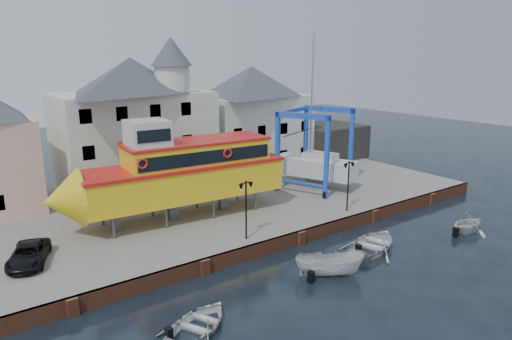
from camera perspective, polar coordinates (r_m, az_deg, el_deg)
ground at (r=33.85m, az=5.62°, el=-9.21°), size 140.00×140.00×0.00m
hardstanding at (r=42.00m, az=-4.30°, el=-3.74°), size 44.00×22.00×1.00m
quay_wall at (r=33.73m, az=5.52°, el=-8.38°), size 44.00×0.47×1.00m
building_white_main at (r=44.90m, az=-14.81°, el=5.98°), size 14.00×8.30×14.00m
building_white_right at (r=52.03m, az=-0.55°, el=6.70°), size 12.00×8.00×11.20m
shed_dark at (r=57.43m, az=8.82°, el=3.61°), size 8.00×7.00×4.00m
lamp_post_left at (r=30.96m, az=-1.26°, el=-3.17°), size 1.12×0.32×4.20m
lamp_post_right at (r=37.31m, az=11.51°, el=-0.42°), size 1.12×0.32×4.20m
tour_boat at (r=35.22m, az=-10.52°, el=-0.36°), size 18.27×5.55×7.84m
travel_lift at (r=44.43m, az=6.36°, el=1.09°), size 8.16×9.70×14.34m
van at (r=31.50m, az=-26.54°, el=-9.42°), size 3.42×4.76×1.20m
motorboat_a at (r=29.69m, az=9.19°, el=-12.86°), size 4.59×3.76×1.70m
motorboat_b at (r=33.96m, az=14.46°, el=-9.54°), size 6.08×5.09×1.08m
motorboat_c at (r=39.42m, az=24.85°, el=-7.07°), size 3.59×3.17×1.76m
motorboat_d at (r=24.44m, az=-7.17°, el=-19.23°), size 5.31×4.77×0.90m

